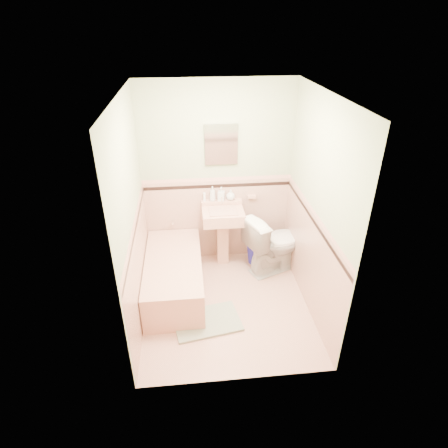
{
  "coord_description": "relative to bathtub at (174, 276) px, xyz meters",
  "views": [
    {
      "loc": [
        -0.4,
        -3.52,
        3.14
      ],
      "look_at": [
        0.0,
        0.25,
        1.0
      ],
      "focal_mm": 29.93,
      "sensor_mm": 36.0,
      "label": 1
    }
  ],
  "objects": [
    {
      "name": "medicine_cabinet",
      "position": [
        0.68,
        0.74,
        1.47
      ],
      "size": [
        0.42,
        0.04,
        0.53
      ],
      "primitive_type": "cube",
      "color": "white",
      "rests_on": "wall_back"
    },
    {
      "name": "sink",
      "position": [
        0.68,
        0.53,
        0.21
      ],
      "size": [
        0.55,
        0.48,
        0.87
      ],
      "primitive_type": null,
      "color": "tan",
      "rests_on": "floor"
    },
    {
      "name": "bath_mat",
      "position": [
        0.37,
        -0.62,
        -0.21
      ],
      "size": [
        0.83,
        0.62,
        0.03
      ],
      "primitive_type": "cube",
      "rotation": [
        0.0,
        0.0,
        0.17
      ],
      "color": "gray",
      "rests_on": "floor"
    },
    {
      "name": "cap_left",
      "position": [
        -0.35,
        -0.33,
        1.0
      ],
      "size": [
        0.0,
        2.2,
        2.2
      ],
      "primitive_type": "plane",
      "rotation": [
        1.57,
        0.0,
        1.57
      ],
      "color": "#D69A8A",
      "rests_on": "ground"
    },
    {
      "name": "soap_dish",
      "position": [
        1.1,
        0.73,
        0.72
      ],
      "size": [
        0.11,
        0.06,
        0.04
      ],
      "primitive_type": "cube",
      "color": "tan",
      "rests_on": "wall_back"
    },
    {
      "name": "wainscot_front",
      "position": [
        0.63,
        -1.42,
        0.38
      ],
      "size": [
        2.0,
        0.0,
        2.0
      ],
      "primitive_type": "plane",
      "rotation": [
        -1.57,
        0.0,
        0.0
      ],
      "color": "#D8A591",
      "rests_on": "ground"
    },
    {
      "name": "wall_right",
      "position": [
        1.63,
        -0.33,
        1.02
      ],
      "size": [
        0.0,
        2.5,
        2.5
      ],
      "primitive_type": "plane",
      "rotation": [
        1.57,
        0.0,
        -1.57
      ],
      "color": "beige",
      "rests_on": "ground"
    },
    {
      "name": "soap_bottle_mid",
      "position": [
        0.67,
        0.71,
        0.8
      ],
      "size": [
        0.11,
        0.11,
        0.19
      ],
      "primitive_type": "imported",
      "rotation": [
        0.0,
        0.0,
        -0.27
      ],
      "color": "#B2B2B2",
      "rests_on": "sink"
    },
    {
      "name": "wall_front",
      "position": [
        0.63,
        -1.43,
        1.02
      ],
      "size": [
        2.5,
        0.0,
        2.5
      ],
      "primitive_type": "plane",
      "rotation": [
        -1.57,
        0.0,
        0.0
      ],
      "color": "beige",
      "rests_on": "ground"
    },
    {
      "name": "accent_right",
      "position": [
        1.61,
        -0.33,
        0.89
      ],
      "size": [
        0.0,
        2.2,
        2.2
      ],
      "primitive_type": "plane",
      "rotation": [
        1.57,
        0.0,
        -1.57
      ],
      "color": "black",
      "rests_on": "ground"
    },
    {
      "name": "tub_faucet",
      "position": [
        0.0,
        0.72,
        0.41
      ],
      "size": [
        0.04,
        0.12,
        0.04
      ],
      "primitive_type": "cylinder",
      "rotation": [
        1.57,
        0.0,
        0.0
      ],
      "color": "silver",
      "rests_on": "wall_back"
    },
    {
      "name": "cap_front",
      "position": [
        0.63,
        -1.41,
        0.99
      ],
      "size": [
        2.0,
        0.0,
        2.0
      ],
      "primitive_type": "plane",
      "rotation": [
        -1.57,
        0.0,
        0.0
      ],
      "color": "#D69A8A",
      "rests_on": "ground"
    },
    {
      "name": "cap_back",
      "position": [
        0.63,
        0.75,
        0.99
      ],
      "size": [
        2.0,
        0.0,
        2.0
      ],
      "primitive_type": "plane",
      "rotation": [
        1.57,
        0.0,
        0.0
      ],
      "color": "#D69A8A",
      "rests_on": "ground"
    },
    {
      "name": "wall_left",
      "position": [
        -0.37,
        -0.33,
        1.02
      ],
      "size": [
        0.0,
        2.5,
        2.5
      ],
      "primitive_type": "plane",
      "rotation": [
        1.57,
        0.0,
        1.57
      ],
      "color": "beige",
      "rests_on": "ground"
    },
    {
      "name": "ceiling",
      "position": [
        0.63,
        -0.33,
        2.27
      ],
      "size": [
        2.2,
        2.2,
        0.0
      ],
      "primitive_type": "plane",
      "rotation": [
        3.14,
        0.0,
        0.0
      ],
      "color": "white",
      "rests_on": "ground"
    },
    {
      "name": "wall_back",
      "position": [
        0.63,
        0.77,
        1.02
      ],
      "size": [
        2.5,
        0.0,
        2.5
      ],
      "primitive_type": "plane",
      "rotation": [
        1.57,
        0.0,
        0.0
      ],
      "color": "beige",
      "rests_on": "ground"
    },
    {
      "name": "shoe",
      "position": [
        0.23,
        -0.66,
        -0.16
      ],
      "size": [
        0.17,
        0.11,
        0.06
      ],
      "primitive_type": "cube",
      "rotation": [
        0.0,
        0.0,
        -0.22
      ],
      "color": "#BF1E59",
      "rests_on": "bath_mat"
    },
    {
      "name": "floor",
      "position": [
        0.63,
        -0.33,
        -0.23
      ],
      "size": [
        2.2,
        2.2,
        0.0
      ],
      "primitive_type": "plane",
      "color": "#D6A08C",
      "rests_on": "ground"
    },
    {
      "name": "soap_bottle_right",
      "position": [
        0.8,
        0.71,
        0.78
      ],
      "size": [
        0.12,
        0.12,
        0.15
      ],
      "primitive_type": "imported",
      "rotation": [
        0.0,
        0.0,
        0.03
      ],
      "color": "#B2B2B2",
      "rests_on": "sink"
    },
    {
      "name": "wainscot_back",
      "position": [
        0.63,
        0.76,
        0.38
      ],
      "size": [
        2.0,
        0.0,
        2.0
      ],
      "primitive_type": "plane",
      "rotation": [
        1.57,
        0.0,
        0.0
      ],
      "color": "#D8A591",
      "rests_on": "ground"
    },
    {
      "name": "accent_front",
      "position": [
        0.63,
        -1.41,
        0.9
      ],
      "size": [
        2.0,
        0.0,
        2.0
      ],
      "primitive_type": "plane",
      "rotation": [
        -1.57,
        0.0,
        0.0
      ],
      "color": "black",
      "rests_on": "ground"
    },
    {
      "name": "bucket",
      "position": [
        1.16,
        0.53,
        -0.09
      ],
      "size": [
        0.34,
        0.34,
        0.27
      ],
      "primitive_type": null,
      "rotation": [
        0.0,
        0.0,
        0.28
      ],
      "color": "#1E1EAE",
      "rests_on": "floor"
    },
    {
      "name": "toilet",
      "position": [
        1.37,
        0.34,
        0.2
      ],
      "size": [
        0.95,
        0.76,
        0.85
      ],
      "primitive_type": "imported",
      "rotation": [
        0.0,
        0.0,
        1.97
      ],
      "color": "white",
      "rests_on": "floor"
    },
    {
      "name": "bathtub",
      "position": [
        0.0,
        0.0,
        0.0
      ],
      "size": [
        0.7,
        1.5,
        0.45
      ],
      "primitive_type": "cube",
      "color": "tan",
      "rests_on": "floor"
    },
    {
      "name": "accent_back",
      "position": [
        0.63,
        0.75,
        0.9
      ],
      "size": [
        2.0,
        0.0,
        2.0
      ],
      "primitive_type": "plane",
      "rotation": [
        1.57,
        0.0,
        0.0
      ],
      "color": "black",
      "rests_on": "ground"
    },
    {
      "name": "wainscot_left",
      "position": [
        -0.36,
        -0.33,
        0.38
      ],
      "size": [
        0.0,
        2.2,
        2.2
      ],
      "primitive_type": "plane",
      "rotation": [
        1.57,
        0.0,
        1.57
      ],
      "color": "#D8A591",
      "rests_on": "ground"
    },
    {
      "name": "cap_right",
      "position": [
        1.61,
        -0.33,
        1.0
      ],
      "size": [
        0.0,
        2.2,
        2.2
      ],
      "primitive_type": "plane",
      "rotation": [
        1.57,
        0.0,
        -1.57
      ],
      "color": "#D69A8A",
      "rests_on": "ground"
    },
    {
      "name": "tube",
      "position": [
        0.45,
        0.71,
        0.76
      ],
      "size": [
        0.05,
        0.05,
        0.12
      ],
      "primitive_type": "cylinder",
      "rotation": [
        0.0,
        0.0,
        0.43
      ],
      "color": "white",
      "rests_on": "sink"
    },
    {
      "name": "accent_left",
      "position": [
        -0.35,
        -0.33,
        0.89
      ],
      "size": [
        0.0,
        2.2,
        2.2
      ],
      "primitive_type": "plane",
      "rotation": [
        1.57,
        0.0,
        1.57
      ],
      "color": "black",
      "rests_on": "ground"
    },
    {
      "name": "wainscot_right",
      "position": [
        1.62,
        -0.33,
        0.38
      ],
      "size": [
        0.0,
        2.2,
        2.2
      ],
      "primitive_type": "plane",
      "rotation": [
        1.57,
        0.0,
        -1.57
      ],
      "color": "#D8A591",
      "rests_on": "ground"
    },
    {
      "name": "soap_bottle_left",
      "position": [
        0.56,
        0.71,
        0.81
      ],
      "size": [
        0.09,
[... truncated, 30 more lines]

